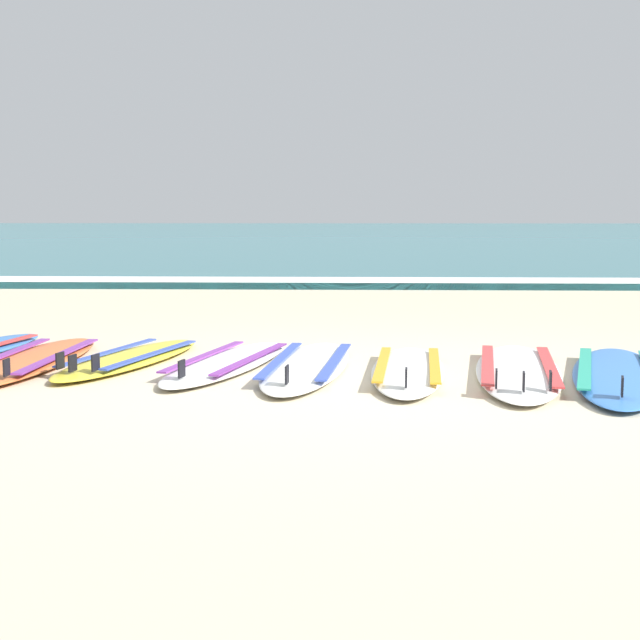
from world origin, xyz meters
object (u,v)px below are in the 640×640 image
surfboard_1 (32,360)px  surfboard_3 (228,362)px  surfboard_7 (617,374)px  surfboard_4 (307,365)px  surfboard_5 (408,370)px  surfboard_2 (130,358)px  surfboard_6 (518,370)px

surfboard_1 → surfboard_3: size_ratio=1.07×
surfboard_1 → surfboard_7: same height
surfboard_3 → surfboard_4: same height
surfboard_5 → surfboard_7: size_ratio=0.84×
surfboard_2 → surfboard_5: size_ratio=1.00×
surfboard_1 → surfboard_2: size_ratio=1.11×
surfboard_2 → surfboard_4: size_ratio=0.91×
surfboard_7 → surfboard_6: bearing=168.4°
surfboard_5 → surfboard_6: (0.74, 0.00, 0.00)m
surfboard_6 → surfboard_7: (0.63, -0.13, -0.00)m
surfboard_7 → surfboard_2: bearing=171.2°
surfboard_2 → surfboard_3: 0.75m
surfboard_3 → surfboard_4: size_ratio=0.94×
surfboard_3 → surfboard_7: size_ratio=0.87×
surfboard_4 → surfboard_6: size_ratio=0.95×
surfboard_1 → surfboard_6: bearing=-4.8°
surfboard_5 → surfboard_7: (1.37, -0.12, -0.00)m
surfboard_7 → surfboard_1: bearing=174.1°
surfboard_4 → surfboard_6: bearing=-5.5°
surfboard_1 → surfboard_3: 1.42m
surfboard_3 → surfboard_2: bearing=168.6°
surfboard_1 → surfboard_5: (2.68, -0.29, -0.00)m
surfboard_1 → surfboard_4: bearing=-4.3°
surfboard_5 → surfboard_7: same height
surfboard_7 → surfboard_3: bearing=172.0°
surfboard_1 → surfboard_7: (4.05, -0.42, -0.00)m
surfboard_1 → surfboard_2: 0.69m
surfboard_4 → surfboard_7: (2.06, -0.27, -0.00)m
surfboard_3 → surfboard_1: bearing=178.1°
surfboard_6 → surfboard_1: bearing=175.2°
surfboard_4 → surfboard_6: same height
surfboard_5 → surfboard_6: same height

